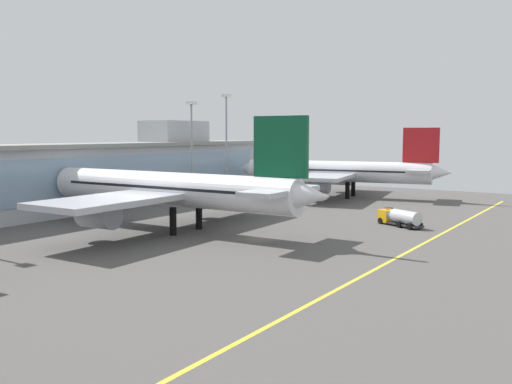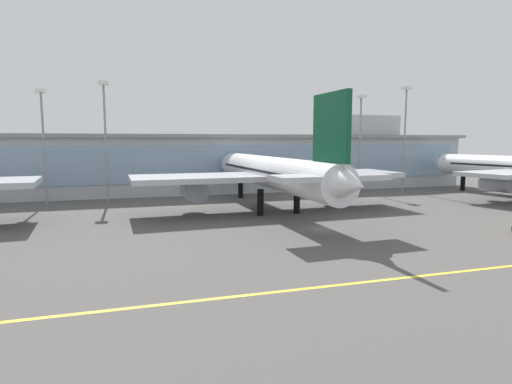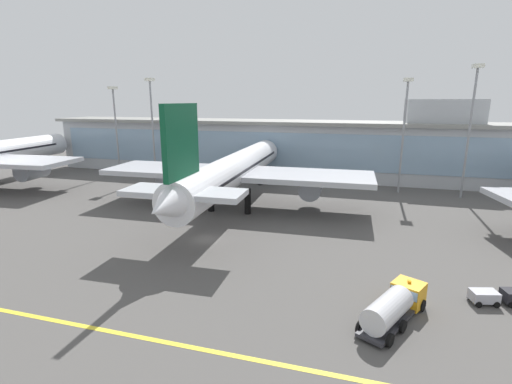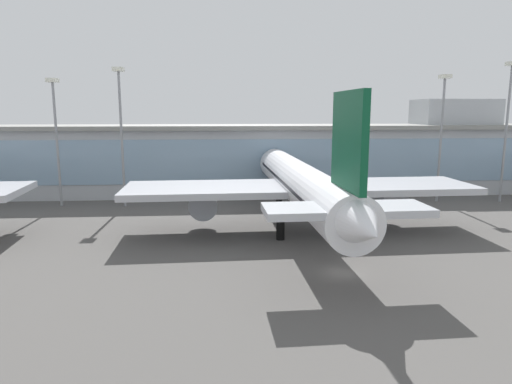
{
  "view_description": "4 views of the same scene",
  "coord_description": "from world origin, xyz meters",
  "px_view_note": "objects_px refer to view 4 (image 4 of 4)",
  "views": [
    {
      "loc": [
        -70.02,
        -46.35,
        16.13
      ],
      "look_at": [
        8.73,
        6.3,
        6.12
      ],
      "focal_mm": 39.2,
      "sensor_mm": 36.0,
      "label": 1
    },
    {
      "loc": [
        -26.28,
        -54.15,
        12.52
      ],
      "look_at": [
        -7.17,
        7.75,
        4.69
      ],
      "focal_mm": 29.91,
      "sensor_mm": 36.0,
      "label": 2
    },
    {
      "loc": [
        20.31,
        -45.16,
        18.95
      ],
      "look_at": [
        5.26,
        6.82,
        5.61
      ],
      "focal_mm": 26.16,
      "sensor_mm": 36.0,
      "label": 3
    },
    {
      "loc": [
        -12.33,
        -45.18,
        16.83
      ],
      "look_at": [
        -7.91,
        14.15,
        6.26
      ],
      "focal_mm": 32.18,
      "sensor_mm": 36.0,
      "label": 4
    }
  ],
  "objects_px": {
    "apron_light_mast_east": "(508,113)",
    "airliner_near_right": "(301,185)",
    "apron_light_mast_west": "(56,123)",
    "apron_light_mast_centre": "(121,117)",
    "apron_light_mast_far_east": "(442,120)"
  },
  "relations": [
    {
      "from": "airliner_near_right",
      "to": "apron_light_mast_east",
      "type": "xyz_separation_m",
      "value": [
        41.14,
        19.03,
        9.69
      ]
    },
    {
      "from": "apron_light_mast_centre",
      "to": "apron_light_mast_east",
      "type": "bearing_deg",
      "value": -0.74
    },
    {
      "from": "apron_light_mast_east",
      "to": "apron_light_mast_far_east",
      "type": "relative_size",
      "value": 1.1
    },
    {
      "from": "apron_light_mast_far_east",
      "to": "airliner_near_right",
      "type": "bearing_deg",
      "value": -145.62
    },
    {
      "from": "apron_light_mast_centre",
      "to": "apron_light_mast_east",
      "type": "height_order",
      "value": "apron_light_mast_east"
    },
    {
      "from": "apron_light_mast_east",
      "to": "apron_light_mast_west",
      "type": "bearing_deg",
      "value": 178.4
    },
    {
      "from": "airliner_near_right",
      "to": "apron_light_mast_east",
      "type": "relative_size",
      "value": 2.28
    },
    {
      "from": "apron_light_mast_east",
      "to": "airliner_near_right",
      "type": "bearing_deg",
      "value": -155.17
    },
    {
      "from": "apron_light_mast_far_east",
      "to": "apron_light_mast_centre",
      "type": "bearing_deg",
      "value": -179.8
    },
    {
      "from": "airliner_near_right",
      "to": "apron_light_mast_west",
      "type": "bearing_deg",
      "value": 60.05
    },
    {
      "from": "apron_light_mast_west",
      "to": "apron_light_mast_far_east",
      "type": "bearing_deg",
      "value": -0.96
    },
    {
      "from": "apron_light_mast_west",
      "to": "apron_light_mast_centre",
      "type": "distance_m",
      "value": 11.61
    },
    {
      "from": "apron_light_mast_far_east",
      "to": "apron_light_mast_east",
      "type": "bearing_deg",
      "value": -5.32
    },
    {
      "from": "apron_light_mast_centre",
      "to": "apron_light_mast_east",
      "type": "relative_size",
      "value": 0.95
    },
    {
      "from": "apron_light_mast_west",
      "to": "apron_light_mast_east",
      "type": "height_order",
      "value": "apron_light_mast_east"
    }
  ]
}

